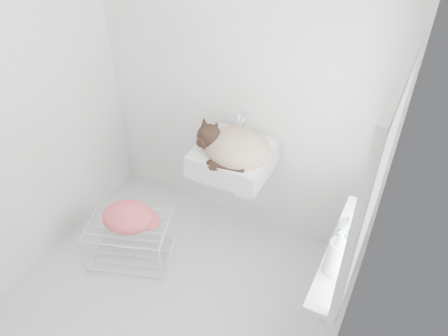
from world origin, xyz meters
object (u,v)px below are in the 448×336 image
at_px(bottle_b, 341,251).
at_px(bottle_c, 347,236).
at_px(wire_rack, 131,242).
at_px(cat, 234,147).
at_px(bottle_a, 333,271).
at_px(sink, 233,150).

relative_size(bottle_b, bottle_c, 1.02).
xyz_separation_m(wire_rack, bottle_b, (1.50, -0.02, 0.70)).
distance_m(bottle_b, bottle_c, 0.12).
bearing_deg(bottle_b, wire_rack, 179.34).
height_order(cat, bottle_a, cat).
distance_m(cat, bottle_a, 1.14).
height_order(bottle_a, bottle_c, bottle_a).
height_order(wire_rack, bottle_c, bottle_c).
xyz_separation_m(sink, cat, (0.01, -0.02, 0.04)).
bearing_deg(cat, bottle_a, -32.20).
bearing_deg(bottle_a, sink, 141.97).
xyz_separation_m(sink, bottle_c, (0.91, -0.44, 0.00)).
relative_size(bottle_a, bottle_c, 1.49).
bearing_deg(sink, wire_rack, -137.24).
distance_m(cat, bottle_c, 0.99).
relative_size(bottle_a, bottle_b, 1.47).
relative_size(sink, bottle_b, 3.11).
relative_size(sink, bottle_a, 2.12).
bearing_deg(bottle_b, bottle_c, 90.00).
height_order(sink, bottle_a, bottle_a).
xyz_separation_m(sink, bottle_a, (0.91, -0.71, 0.00)).
distance_m(wire_rack, bottle_a, 1.66).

